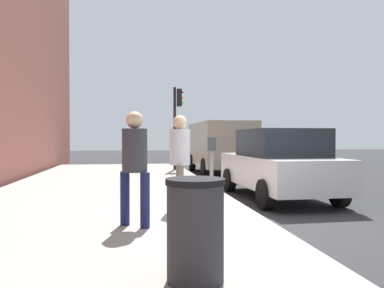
{
  "coord_description": "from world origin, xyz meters",
  "views": [
    {
      "loc": [
        -6.8,
        2.28,
        1.56
      ],
      "look_at": [
        1.54,
        1.03,
        1.42
      ],
      "focal_mm": 36.37,
      "sensor_mm": 36.0,
      "label": 1
    }
  ],
  "objects_px": {
    "traffic_signal": "(177,114)",
    "trash_bin": "(195,230)",
    "parking_meter": "(212,157)",
    "parked_sedan_near": "(278,164)",
    "parked_van_far": "(220,145)",
    "pedestrian_bystander": "(135,158)",
    "pedestrian_at_meter": "(180,153)"
  },
  "relations": [
    {
      "from": "parked_sedan_near",
      "to": "parked_van_far",
      "type": "xyz_separation_m",
      "value": [
        6.83,
        0.0,
        0.36
      ]
    },
    {
      "from": "parked_sedan_near",
      "to": "parking_meter",
      "type": "bearing_deg",
      "value": 130.68
    },
    {
      "from": "parking_meter",
      "to": "trash_bin",
      "type": "bearing_deg",
      "value": 166.31
    },
    {
      "from": "pedestrian_bystander",
      "to": "parked_sedan_near",
      "type": "xyz_separation_m",
      "value": [
        3.23,
        -3.62,
        -0.34
      ]
    },
    {
      "from": "pedestrian_at_meter",
      "to": "trash_bin",
      "type": "height_order",
      "value": "pedestrian_at_meter"
    },
    {
      "from": "parking_meter",
      "to": "pedestrian_at_meter",
      "type": "xyz_separation_m",
      "value": [
        -0.08,
        0.65,
        0.08
      ]
    },
    {
      "from": "parking_meter",
      "to": "trash_bin",
      "type": "height_order",
      "value": "parking_meter"
    },
    {
      "from": "parked_sedan_near",
      "to": "traffic_signal",
      "type": "relative_size",
      "value": 1.24
    },
    {
      "from": "pedestrian_at_meter",
      "to": "parked_van_far",
      "type": "relative_size",
      "value": 0.35
    },
    {
      "from": "traffic_signal",
      "to": "parked_sedan_near",
      "type": "bearing_deg",
      "value": -166.65
    },
    {
      "from": "parked_sedan_near",
      "to": "pedestrian_bystander",
      "type": "bearing_deg",
      "value": 131.74
    },
    {
      "from": "parking_meter",
      "to": "parked_sedan_near",
      "type": "xyz_separation_m",
      "value": [
        1.8,
        -2.1,
        -0.27
      ]
    },
    {
      "from": "traffic_signal",
      "to": "trash_bin",
      "type": "bearing_deg",
      "value": 174.47
    },
    {
      "from": "parking_meter",
      "to": "pedestrian_at_meter",
      "type": "height_order",
      "value": "pedestrian_at_meter"
    },
    {
      "from": "parked_sedan_near",
      "to": "trash_bin",
      "type": "bearing_deg",
      "value": 151.84
    },
    {
      "from": "parked_sedan_near",
      "to": "parked_van_far",
      "type": "relative_size",
      "value": 0.85
    },
    {
      "from": "parked_sedan_near",
      "to": "parked_van_far",
      "type": "bearing_deg",
      "value": 0.01
    },
    {
      "from": "traffic_signal",
      "to": "pedestrian_at_meter",
      "type": "bearing_deg",
      "value": 174.03
    },
    {
      "from": "parked_sedan_near",
      "to": "traffic_signal",
      "type": "height_order",
      "value": "traffic_signal"
    },
    {
      "from": "traffic_signal",
      "to": "trash_bin",
      "type": "height_order",
      "value": "traffic_signal"
    },
    {
      "from": "pedestrian_bystander",
      "to": "parked_van_far",
      "type": "height_order",
      "value": "parked_van_far"
    },
    {
      "from": "parking_meter",
      "to": "pedestrian_bystander",
      "type": "bearing_deg",
      "value": 133.13
    },
    {
      "from": "parking_meter",
      "to": "traffic_signal",
      "type": "bearing_deg",
      "value": -2.03
    },
    {
      "from": "traffic_signal",
      "to": "trash_bin",
      "type": "distance_m",
      "value": 13.34
    },
    {
      "from": "parking_meter",
      "to": "parked_sedan_near",
      "type": "height_order",
      "value": "parked_sedan_near"
    },
    {
      "from": "parking_meter",
      "to": "pedestrian_bystander",
      "type": "height_order",
      "value": "pedestrian_bystander"
    },
    {
      "from": "pedestrian_bystander",
      "to": "traffic_signal",
      "type": "xyz_separation_m",
      "value": [
        10.69,
        -1.85,
        1.34
      ]
    },
    {
      "from": "pedestrian_bystander",
      "to": "parking_meter",
      "type": "bearing_deg",
      "value": -9.24
    },
    {
      "from": "pedestrian_at_meter",
      "to": "traffic_signal",
      "type": "bearing_deg",
      "value": 90.68
    },
    {
      "from": "traffic_signal",
      "to": "pedestrian_bystander",
      "type": "bearing_deg",
      "value": 170.16
    },
    {
      "from": "pedestrian_at_meter",
      "to": "traffic_signal",
      "type": "height_order",
      "value": "traffic_signal"
    },
    {
      "from": "parking_meter",
      "to": "parked_sedan_near",
      "type": "distance_m",
      "value": 2.78
    }
  ]
}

